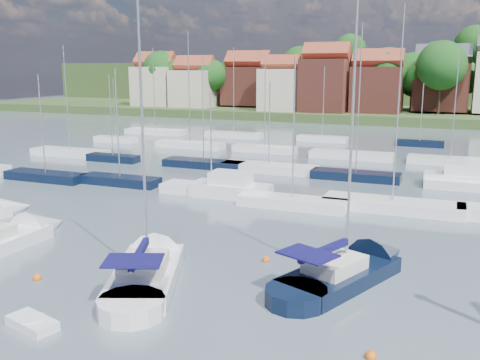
% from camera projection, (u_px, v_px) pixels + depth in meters
% --- Properties ---
extents(ground, '(260.00, 260.00, 0.00)m').
position_uv_depth(ground, '(339.00, 163.00, 62.75)').
color(ground, '#425159').
rests_on(ground, ground).
extents(sailboat_left, '(3.06, 11.33, 15.39)m').
position_uv_depth(sailboat_left, '(11.00, 239.00, 34.22)').
color(sailboat_left, white).
rests_on(sailboat_left, ground).
extents(sailboat_centre, '(7.34, 12.28, 16.22)m').
position_uv_depth(sailboat_centre, '(151.00, 266.00, 29.55)').
color(sailboat_centre, white).
rests_on(sailboat_centre, ground).
extents(sailboat_navy, '(7.30, 11.87, 16.05)m').
position_uv_depth(sailboat_navy, '(355.00, 270.00, 29.02)').
color(sailboat_navy, black).
rests_on(sailboat_navy, ground).
extents(tender, '(2.67, 1.74, 0.53)m').
position_uv_depth(tender, '(32.00, 323.00, 23.32)').
color(tender, white).
rests_on(tender, ground).
extents(buoy_c, '(0.50, 0.50, 0.50)m').
position_uv_depth(buoy_c, '(37.00, 280.00, 28.56)').
color(buoy_c, '#D85914').
rests_on(buoy_c, ground).
extents(buoy_d, '(0.42, 0.42, 0.42)m').
position_uv_depth(buoy_d, '(163.00, 317.00, 24.35)').
color(buoy_d, beige).
rests_on(buoy_d, ground).
extents(buoy_e, '(0.46, 0.46, 0.46)m').
position_uv_depth(buoy_e, '(266.00, 262.00, 31.20)').
color(buoy_e, '#D85914').
rests_on(buoy_e, ground).
extents(buoy_f, '(0.48, 0.48, 0.48)m').
position_uv_depth(buoy_f, '(371.00, 359.00, 20.87)').
color(buoy_f, '#D85914').
rests_on(buoy_f, ground).
extents(marina_field, '(79.62, 41.41, 15.93)m').
position_uv_depth(marina_field, '(347.00, 168.00, 57.56)').
color(marina_field, white).
rests_on(marina_field, ground).
extents(far_shore_town, '(212.46, 90.00, 22.27)m').
position_uv_depth(far_shore_town, '(418.00, 91.00, 145.02)').
color(far_shore_town, '#374D26').
rests_on(far_shore_town, ground).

